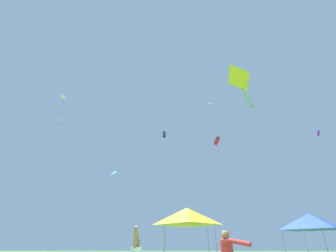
{
  "coord_description": "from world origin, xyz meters",
  "views": [
    {
      "loc": [
        -0.12,
        -5.41,
        1.47
      ],
      "look_at": [
        -0.48,
        15.16,
        12.55
      ],
      "focal_mm": 23.58,
      "sensor_mm": 36.0,
      "label": 1
    }
  ],
  "objects": [
    {
      "name": "canopy_tent_yellow",
      "position": [
        0.97,
        11.68,
        3.27
      ],
      "size": [
        3.59,
        3.59,
        3.85
      ],
      "color": "#9E9EA3",
      "rests_on": "ground"
    },
    {
      "name": "canopy_tent_blue",
      "position": [
        8.66,
        9.92,
        2.76
      ],
      "size": [
        3.03,
        3.03,
        3.25
      ],
      "color": "#9E9EA3",
      "rests_on": "ground"
    },
    {
      "name": "kite_white_delta",
      "position": [
        -14.66,
        18.58,
        18.92
      ],
      "size": [
        0.72,
        0.56,
        1.34
      ],
      "color": "white"
    },
    {
      "name": "kite_red_box",
      "position": [
        7.1,
        26.66,
        15.88
      ],
      "size": [
        1.19,
        0.91,
        3.14
      ],
      "color": "red"
    },
    {
      "name": "kite_white_box",
      "position": [
        -17.89,
        25.42,
        19.41
      ],
      "size": [
        0.63,
        0.69,
        1.53
      ],
      "color": "white"
    },
    {
      "name": "kite_yellow_diamond",
      "position": [
        4.51,
        6.2,
        11.19
      ],
      "size": [
        1.79,
        1.79,
        3.19
      ],
      "color": "yellow"
    },
    {
      "name": "kite_magenta_diamond",
      "position": [
        5.49,
        20.46,
        18.94
      ],
      "size": [
        0.61,
        0.73,
        0.56
      ],
      "color": "#D6389E"
    },
    {
      "name": "kite_purple_box",
      "position": [
        16.35,
        17.03,
        12.42
      ],
      "size": [
        0.47,
        0.39,
        1.39
      ],
      "color": "purple"
    },
    {
      "name": "kite_black_box",
      "position": [
        -0.87,
        14.94,
        11.45
      ],
      "size": [
        0.32,
        0.57,
        0.74
      ],
      "color": "black"
    },
    {
      "name": "kite_cyan_diamond",
      "position": [
        -7.66,
        22.27,
        9.57
      ],
      "size": [
        0.83,
        0.85,
        0.6
      ],
      "color": "#2DB7CC"
    }
  ]
}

